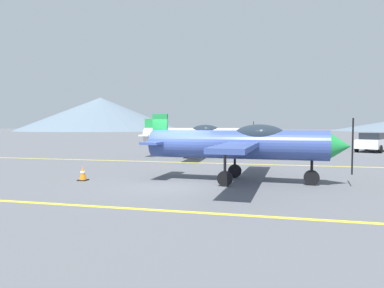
# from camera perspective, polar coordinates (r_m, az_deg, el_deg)

# --- Properties ---
(ground_plane) EXTENTS (400.00, 400.00, 0.00)m
(ground_plane) POSITION_cam_1_polar(r_m,az_deg,el_deg) (13.82, -3.26, -6.31)
(ground_plane) COLOR #54565B
(apron_line_near) EXTENTS (80.00, 0.16, 0.01)m
(apron_line_near) POSITION_cam_1_polar(r_m,az_deg,el_deg) (9.83, -10.81, -10.19)
(apron_line_near) COLOR yellow
(apron_line_near) RESTS_ON ground_plane
(apron_line_far) EXTENTS (80.00, 0.16, 0.01)m
(apron_line_far) POSITION_cam_1_polar(r_m,az_deg,el_deg) (20.90, 2.67, -3.10)
(apron_line_far) COLOR yellow
(apron_line_far) RESTS_ON ground_plane
(airplane_near) EXTENTS (7.86, 9.05, 2.71)m
(airplane_near) POSITION_cam_1_polar(r_m,az_deg,el_deg) (13.93, 8.30, 0.07)
(airplane_near) COLOR #33478C
(airplane_near) RESTS_ON ground_plane
(airplane_mid) EXTENTS (7.85, 9.05, 2.71)m
(airplane_mid) POSITION_cam_1_polar(r_m,az_deg,el_deg) (24.74, 0.74, 1.39)
(airplane_mid) COLOR silver
(airplane_mid) RESTS_ON ground_plane
(car_sedan) EXTENTS (3.60, 4.64, 1.62)m
(car_sedan) POSITION_cam_1_polar(r_m,az_deg,el_deg) (33.59, 27.29, 0.32)
(car_sedan) COLOR white
(car_sedan) RESTS_ON ground_plane
(traffic_cone_side) EXTENTS (0.36, 0.36, 0.59)m
(traffic_cone_side) POSITION_cam_1_polar(r_m,az_deg,el_deg) (15.02, -17.26, -4.58)
(traffic_cone_side) COLOR black
(traffic_cone_side) RESTS_ON ground_plane
(hill_left) EXTENTS (67.92, 67.92, 13.88)m
(hill_left) POSITION_cam_1_polar(r_m,az_deg,el_deg) (153.46, -14.57, 4.71)
(hill_left) COLOR slate
(hill_left) RESTS_ON ground_plane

